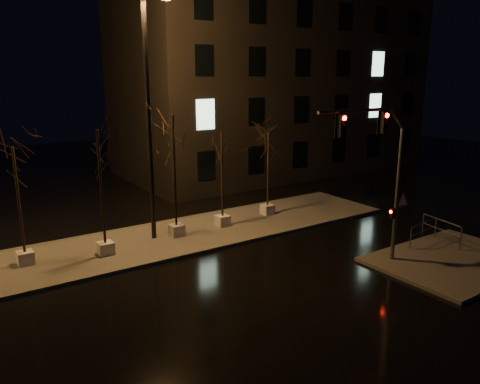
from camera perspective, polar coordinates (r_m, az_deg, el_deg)
ground at (r=19.51m, az=3.45°, el=-9.92°), size 90.00×90.00×0.00m
median at (r=24.19m, az=-5.20°, el=-4.93°), size 22.00×5.00×0.15m
sidewalk_corner at (r=22.63m, az=24.59°, el=-7.57°), size 7.00×5.00×0.15m
building at (r=40.64m, az=4.00°, el=13.43°), size 25.00×12.00×15.00m
tree_0 at (r=20.97m, az=-25.69°, el=2.04°), size 1.80×1.80×5.15m
tree_1 at (r=20.80m, az=-16.82°, el=3.99°), size 1.80×1.80×5.74m
tree_2 at (r=22.58m, az=-8.10°, el=5.98°), size 1.80×1.80×6.13m
tree_3 at (r=24.04m, az=-2.22°, el=4.82°), size 1.80×1.80×5.16m
tree_4 at (r=26.22m, az=3.48°, el=4.94°), size 1.80×1.80×4.78m
traffic_signal_mast at (r=19.67m, az=16.97°, el=3.29°), size 5.37×0.29×6.55m
streetlight_main at (r=22.21m, az=-11.18°, el=10.67°), size 2.85×0.60×11.37m
guard_rail_a at (r=23.88m, az=21.49°, el=-4.24°), size 2.39×0.36×1.04m
guard_rail_b at (r=24.26m, az=23.33°, el=-4.03°), size 0.47×2.32×1.11m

